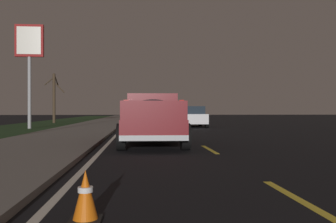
{
  "coord_description": "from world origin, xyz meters",
  "views": [
    {
      "loc": [
        -0.12,
        2.21,
        1.25
      ],
      "look_at": [
        13.59,
        1.14,
        1.2
      ],
      "focal_mm": 38.58,
      "sensor_mm": 36.0,
      "label": 1
    }
  ],
  "objects_px": {
    "gas_price_sign": "(29,50)",
    "traffic_cone_near": "(85,196)",
    "sedan_white": "(191,116)",
    "pickup_truck": "(153,118)",
    "bare_tree_far": "(54,97)",
    "sedan_green": "(143,115)"
  },
  "relations": [
    {
      "from": "gas_price_sign",
      "to": "traffic_cone_near",
      "type": "bearing_deg",
      "value": -161.92
    },
    {
      "from": "sedan_white",
      "to": "traffic_cone_near",
      "type": "xyz_separation_m",
      "value": [
        -22.63,
        4.47,
        -0.5
      ]
    },
    {
      "from": "traffic_cone_near",
      "to": "pickup_truck",
      "type": "bearing_deg",
      "value": -6.82
    },
    {
      "from": "bare_tree_far",
      "to": "traffic_cone_near",
      "type": "height_order",
      "value": "bare_tree_far"
    },
    {
      "from": "gas_price_sign",
      "to": "bare_tree_far",
      "type": "height_order",
      "value": "gas_price_sign"
    },
    {
      "from": "gas_price_sign",
      "to": "sedan_green",
      "type": "bearing_deg",
      "value": -44.68
    },
    {
      "from": "sedan_white",
      "to": "sedan_green",
      "type": "bearing_deg",
      "value": 28.94
    },
    {
      "from": "traffic_cone_near",
      "to": "sedan_green",
      "type": "bearing_deg",
      "value": -1.81
    },
    {
      "from": "pickup_truck",
      "to": "sedan_green",
      "type": "xyz_separation_m",
      "value": [
        20.07,
        0.16,
        -0.2
      ]
    },
    {
      "from": "pickup_truck",
      "to": "gas_price_sign",
      "type": "distance_m",
      "value": 15.18
    },
    {
      "from": "sedan_green",
      "to": "sedan_white",
      "type": "bearing_deg",
      "value": -151.06
    },
    {
      "from": "sedan_white",
      "to": "bare_tree_far",
      "type": "distance_m",
      "value": 15.82
    },
    {
      "from": "sedan_white",
      "to": "bare_tree_far",
      "type": "height_order",
      "value": "bare_tree_far"
    },
    {
      "from": "sedan_white",
      "to": "traffic_cone_near",
      "type": "distance_m",
      "value": 23.07
    },
    {
      "from": "gas_price_sign",
      "to": "traffic_cone_near",
      "type": "distance_m",
      "value": 22.81
    },
    {
      "from": "sedan_white",
      "to": "traffic_cone_near",
      "type": "bearing_deg",
      "value": 168.83
    },
    {
      "from": "bare_tree_far",
      "to": "sedan_green",
      "type": "bearing_deg",
      "value": -110.74
    },
    {
      "from": "pickup_truck",
      "to": "gas_price_sign",
      "type": "height_order",
      "value": "gas_price_sign"
    },
    {
      "from": "traffic_cone_near",
      "to": "gas_price_sign",
      "type": "bearing_deg",
      "value": 18.08
    },
    {
      "from": "sedan_green",
      "to": "bare_tree_far",
      "type": "distance_m",
      "value": 9.56
    },
    {
      "from": "pickup_truck",
      "to": "bare_tree_far",
      "type": "height_order",
      "value": "bare_tree_far"
    },
    {
      "from": "gas_price_sign",
      "to": "bare_tree_far",
      "type": "bearing_deg",
      "value": 4.89
    }
  ]
}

